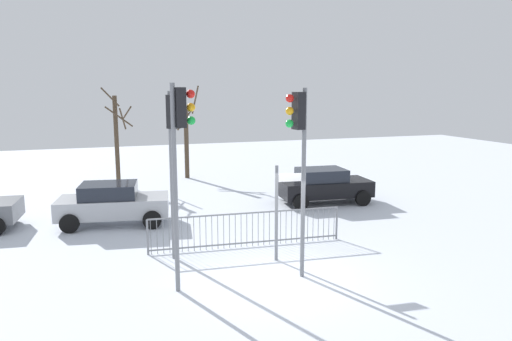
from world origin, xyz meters
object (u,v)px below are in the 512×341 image
traffic_light_mid_right (299,141)px  bare_tree_left (117,137)px  direction_sign_post (279,207)px  traffic_light_foreground_right (174,138)px  car_silver_mid (113,203)px  car_black_far (324,185)px  traffic_light_mid_left (180,141)px  bare_tree_centre (186,137)px

traffic_light_mid_right → bare_tree_left: bare_tree_left is taller
direction_sign_post → traffic_light_foreground_right: bearing=165.6°
traffic_light_mid_right → car_silver_mid: (-4.27, 6.57, -2.74)m
traffic_light_foreground_right → car_silver_mid: bearing=-94.8°
direction_sign_post → car_black_far: 7.19m
traffic_light_foreground_right → car_silver_mid: (-1.56, 4.33, -2.68)m
car_silver_mid → bare_tree_left: (0.56, 7.41, 1.64)m
traffic_light_mid_right → direction_sign_post: size_ratio=1.77×
traffic_light_mid_right → traffic_light_mid_left: bearing=81.0°
traffic_light_mid_right → traffic_light_foreground_right: traffic_light_mid_right is taller
car_black_far → bare_tree_left: 10.70m
traffic_light_mid_right → bare_tree_left: (-3.71, 13.99, -1.10)m
traffic_light_mid_left → bare_tree_left: bearing=179.6°
direction_sign_post → bare_tree_left: (-3.70, 12.69, 0.88)m
traffic_light_foreground_right → bare_tree_centre: (2.61, 12.42, -1.26)m
bare_tree_left → bare_tree_centre: (3.60, 0.68, -0.22)m
traffic_light_foreground_right → car_silver_mid: 5.32m
car_black_far → bare_tree_centre: bearing=124.3°
bare_tree_left → traffic_light_mid_left: bearing=-86.6°
car_black_far → car_silver_mid: 8.54m
traffic_light_foreground_right → car_silver_mid: traffic_light_foreground_right is taller
traffic_light_mid_left → direction_sign_post: traffic_light_mid_left is taller
car_silver_mid → bare_tree_centre: size_ratio=0.82×
traffic_light_mid_left → bare_tree_left: traffic_light_mid_left is taller
traffic_light_foreground_right → bare_tree_centre: size_ratio=0.96×
car_black_far → car_silver_mid: (-8.53, -0.46, 0.00)m
car_black_far → direction_sign_post: bearing=-122.1°
traffic_light_foreground_right → bare_tree_left: size_ratio=0.97×
car_black_far → car_silver_mid: same height
car_black_far → traffic_light_foreground_right: bearing=-140.9°
traffic_light_mid_right → bare_tree_centre: size_ratio=0.97×
traffic_light_mid_right → car_black_far: size_ratio=1.22×
traffic_light_foreground_right → car_black_far: size_ratio=1.20×
bare_tree_centre → bare_tree_left: bearing=-169.3°
car_silver_mid → traffic_light_mid_right: bearing=-48.2°
traffic_light_mid_left → bare_tree_left: size_ratio=1.01×
traffic_light_mid_right → car_silver_mid: bearing=26.8°
traffic_light_mid_left → direction_sign_post: size_ratio=1.81×
traffic_light_foreground_right → bare_tree_left: 11.83m
direction_sign_post → car_silver_mid: size_ratio=0.67×
traffic_light_foreground_right → direction_sign_post: (2.71, -0.94, -1.92)m
bare_tree_left → bare_tree_centre: bare_tree_centre is taller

